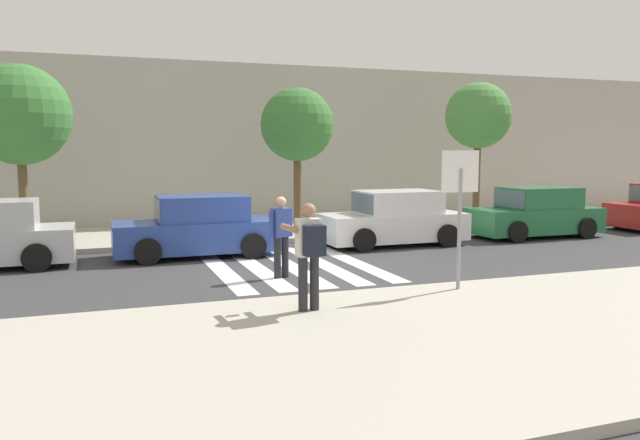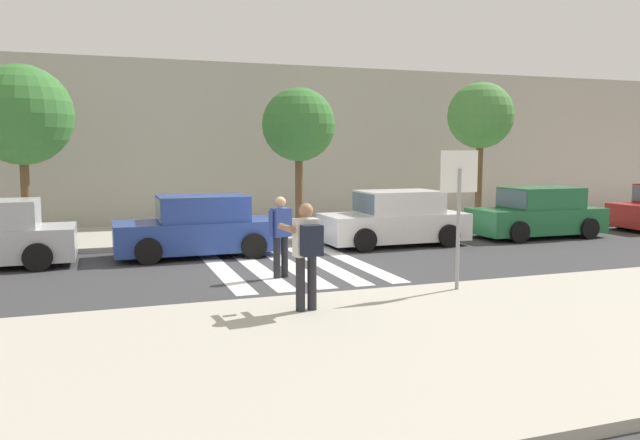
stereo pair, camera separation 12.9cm
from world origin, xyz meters
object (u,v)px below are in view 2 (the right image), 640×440
Objects in this scene: parked_car_blue at (199,228)px; parked_car_green at (537,214)px; photographer_with_backpack at (307,247)px; parked_car_white at (395,220)px; stop_sign at (459,189)px; pedestrian_crossing at (281,232)px; street_tree_west at (22,115)px; street_tree_center at (299,125)px; street_tree_east at (481,116)px.

parked_car_blue is 1.00× the size of parked_car_green.
parked_car_white is at bearing 53.95° from photographer_with_backpack.
pedestrian_crossing is at bearing 133.67° from stop_sign.
street_tree_west reaches higher than stop_sign.
parked_car_white is 4.28m from street_tree_center.
street_tree_center reaches higher than pedestrian_crossing.
street_tree_center is (-0.33, 8.64, 1.45)m from stop_sign.
street_tree_center is at bearing 36.51° from parked_car_blue.
pedestrian_crossing is at bearing -69.78° from parked_car_blue.
street_tree_west reaches higher than photographer_with_backpack.
parked_car_blue is 1.00× the size of parked_car_white.
pedestrian_crossing is 10.83m from street_tree_east.
photographer_with_backpack is 0.36× the size of street_tree_west.
pedestrian_crossing is at bearing -110.99° from street_tree_center.
stop_sign is at bearing -105.89° from parked_car_white.
parked_car_blue is at bearing 110.22° from pedestrian_crossing.
street_tree_east is at bearing -1.42° from street_tree_west.
street_tree_west is at bearing 131.80° from pedestrian_crossing.
pedestrian_crossing reaches higher than parked_car_green.
stop_sign is 1.48× the size of photographer_with_backpack.
photographer_with_backpack is at bearing -62.14° from street_tree_west.
photographer_with_backpack reaches higher than parked_car_white.
street_tree_west is at bearing 132.39° from stop_sign.
street_tree_west is at bearing 169.17° from parked_car_green.
street_tree_center reaches higher than parked_car_white.
parked_car_green is at bearing -78.18° from street_tree_east.
street_tree_west is (-9.81, 2.81, 2.90)m from parked_car_white.
street_tree_center is at bearing 92.19° from stop_sign.
pedestrian_crossing is 0.42× the size of parked_car_green.
street_tree_center is at bearing 73.26° from photographer_with_backpack.
stop_sign is at bearing -137.53° from parked_car_green.
parked_car_blue is 10.43m from parked_car_green.
street_tree_west is (-4.26, 2.81, 2.90)m from parked_car_blue.
street_tree_west is at bearing 178.34° from street_tree_center.
street_tree_west is (-8.09, 8.86, 1.62)m from stop_sign.
street_tree_east reaches higher than street_tree_center.
stop_sign reaches higher than parked_car_blue.
pedestrian_crossing is 0.39× the size of street_tree_center.
parked_car_blue is at bearing -166.07° from street_tree_east.
photographer_with_backpack is 0.36× the size of street_tree_east.
photographer_with_backpack is 8.21m from parked_car_white.
parked_car_white is (4.82, 6.63, -0.44)m from photographer_with_backpack.
street_tree_west is at bearing 117.86° from photographer_with_backpack.
street_tree_west reaches higher than street_tree_center.
parked_car_white is (5.55, -0.00, 0.00)m from parked_car_blue.
pedestrian_crossing is at bearing -146.34° from street_tree_east.
street_tree_east is (9.20, 9.09, 2.66)m from photographer_with_backpack.
pedestrian_crossing is 9.79m from parked_car_green.
street_tree_west is (-4.99, 9.44, 2.45)m from photographer_with_backpack.
street_tree_west is 1.09× the size of street_tree_center.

